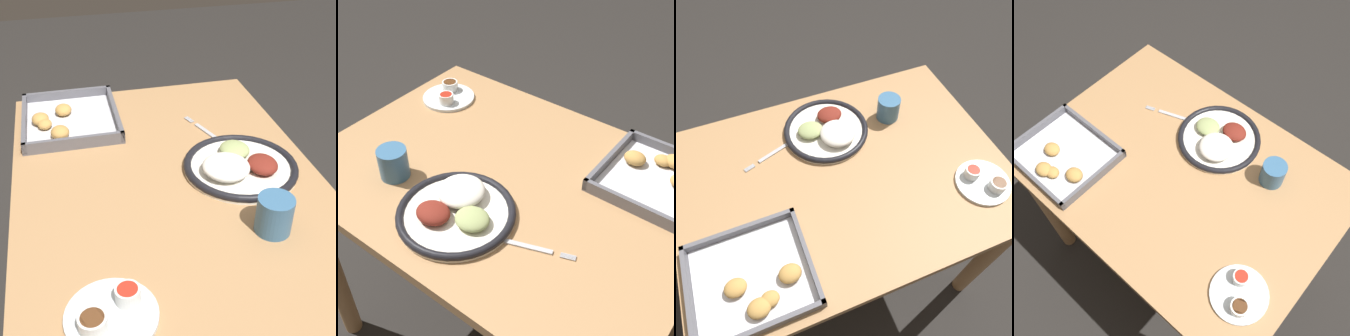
{
  "view_description": "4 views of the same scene",
  "coord_description": "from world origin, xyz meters",
  "views": [
    {
      "loc": [
        -0.92,
        0.22,
        1.44
      ],
      "look_at": [
        -0.0,
        0.0,
        0.79
      ],
      "focal_mm": 50.0,
      "sensor_mm": 36.0,
      "label": 1
    },
    {
      "loc": [
        0.56,
        -0.74,
        1.58
      ],
      "look_at": [
        -0.0,
        0.0,
        0.79
      ],
      "focal_mm": 50.0,
      "sensor_mm": 36.0,
      "label": 2
    },
    {
      "loc": [
        0.22,
        0.54,
        1.62
      ],
      "look_at": [
        -0.0,
        0.0,
        0.79
      ],
      "focal_mm": 35.0,
      "sensor_mm": 36.0,
      "label": 3
    },
    {
      "loc": [
        -0.45,
        0.51,
        1.88
      ],
      "look_at": [
        -0.0,
        0.0,
        0.79
      ],
      "focal_mm": 42.0,
      "sensor_mm": 36.0,
      "label": 4
    }
  ],
  "objects": [
    {
      "name": "saucer_plate",
      "position": [
        -0.39,
        0.19,
        0.78
      ],
      "size": [
        0.17,
        0.17,
        0.04
      ],
      "color": "silver",
      "rests_on": "dining_table"
    },
    {
      "name": "drinking_cup",
      "position": [
        -0.24,
        -0.17,
        0.81
      ],
      "size": [
        0.08,
        0.08,
        0.08
      ],
      "color": "#38668E",
      "rests_on": "dining_table"
    },
    {
      "name": "baking_tray",
      "position": [
        0.33,
        0.23,
        0.78
      ],
      "size": [
        0.31,
        0.28,
        0.04
      ],
      "color": "#595960",
      "rests_on": "dining_table"
    },
    {
      "name": "ground_plane",
      "position": [
        0.0,
        0.0,
        0.0
      ],
      "size": [
        8.0,
        8.0,
        0.0
      ],
      "primitive_type": "plane",
      "color": "#282623"
    },
    {
      "name": "dinner_plate",
      "position": [
        -0.01,
        -0.18,
        0.78
      ],
      "size": [
        0.29,
        0.29,
        0.05
      ],
      "color": "white",
      "rests_on": "dining_table"
    },
    {
      "name": "dining_table",
      "position": [
        0.0,
        0.0,
        0.63
      ],
      "size": [
        1.04,
        0.75,
        0.76
      ],
      "color": "#AD7F51",
      "rests_on": "ground_plane"
    },
    {
      "name": "fork",
      "position": [
        0.17,
        -0.17,
        0.77
      ],
      "size": [
        0.21,
        0.09,
        0.0
      ],
      "rotation": [
        0.0,
        0.0,
        0.34
      ],
      "color": "#B2B2B7",
      "rests_on": "dining_table"
    }
  ]
}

